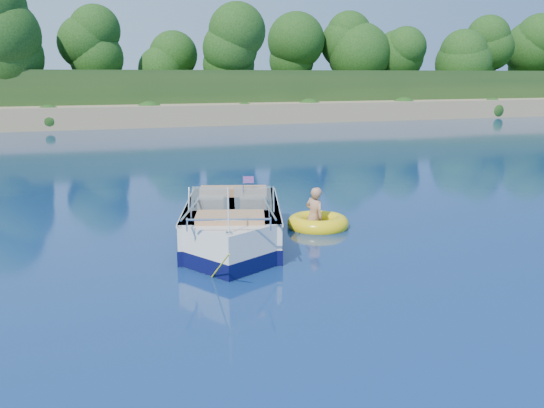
% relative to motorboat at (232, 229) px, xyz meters
% --- Properties ---
extents(ground, '(160.00, 160.00, 0.00)m').
position_rel_motorboat_xyz_m(ground, '(1.97, -3.61, -0.37)').
color(ground, '#091B45').
rests_on(ground, ground).
extents(shoreline, '(170.00, 59.00, 6.00)m').
position_rel_motorboat_xyz_m(shoreline, '(1.97, 60.16, 0.60)').
color(shoreline, '#958256').
rests_on(shoreline, ground).
extents(treeline, '(150.00, 7.12, 8.19)m').
position_rel_motorboat_xyz_m(treeline, '(2.01, 37.41, 5.17)').
color(treeline, black).
rests_on(treeline, ground).
extents(motorboat, '(3.14, 5.60, 1.93)m').
position_rel_motorboat_xyz_m(motorboat, '(0.00, 0.00, 0.00)').
color(motorboat, silver).
rests_on(motorboat, ground).
extents(tow_tube, '(1.59, 1.59, 0.40)m').
position_rel_motorboat_xyz_m(tow_tube, '(2.41, 0.79, -0.27)').
color(tow_tube, yellow).
rests_on(tow_tube, ground).
extents(boy, '(0.66, 0.89, 1.60)m').
position_rel_motorboat_xyz_m(boy, '(2.30, 0.82, -0.37)').
color(boy, tan).
rests_on(boy, ground).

